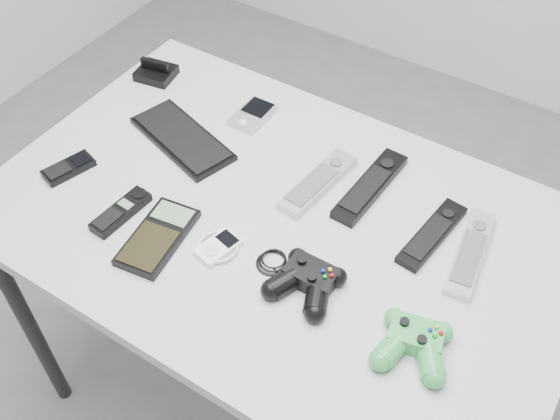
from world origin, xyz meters
The scene contains 15 objects.
floor centered at (0.00, 0.00, 0.00)m, with size 3.50×3.50×0.00m, color slate.
desk centered at (0.02, 0.00, 0.73)m, with size 1.20×0.77×0.80m.
pda_keyboard centered at (-0.30, 0.08, 0.81)m, with size 0.27×0.11×0.02m, color black.
dock_bracket centered at (-0.50, 0.23, 0.83)m, with size 0.09×0.08×0.05m, color black.
pda centered at (-0.21, 0.23, 0.81)m, with size 0.07×0.11×0.02m, color #AFAEB5.
remote_silver_a centered at (0.04, 0.12, 0.82)m, with size 0.05×0.22×0.02m, color #AFAEB5.
remote_black_a centered at (0.14, 0.17, 0.82)m, with size 0.05×0.23×0.02m, color black.
remote_black_b centered at (0.30, 0.12, 0.81)m, with size 0.05×0.20×0.02m, color black.
remote_silver_b centered at (0.38, 0.12, 0.81)m, with size 0.05×0.22×0.02m, color #B9BAC1.
mobile_phone centered at (-0.44, -0.13, 0.81)m, with size 0.05×0.11×0.02m, color black.
cordless_handset centered at (-0.26, -0.17, 0.81)m, with size 0.04×0.14×0.02m, color black.
calculator centered at (-0.15, -0.18, 0.81)m, with size 0.09×0.19×0.02m, color black.
mp3_player centered at (-0.04, -0.13, 0.81)m, with size 0.08×0.09×0.02m, color white.
controller_black centered at (0.15, -0.12, 0.83)m, with size 0.23×0.14×0.05m, color black, non-canonical shape.
controller_green centered at (0.38, -0.13, 0.83)m, with size 0.13×0.14×0.04m, color green, non-canonical shape.
Camera 1 is at (0.50, -0.74, 1.81)m, focal length 42.00 mm.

